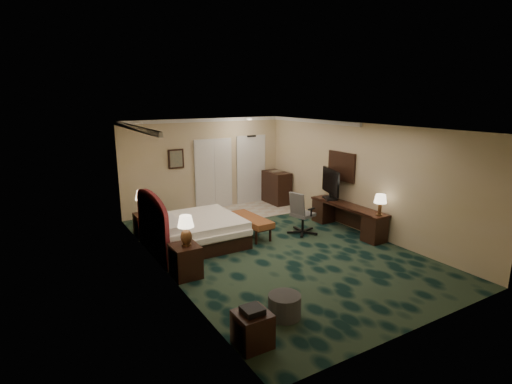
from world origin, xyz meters
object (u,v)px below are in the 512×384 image
bed (196,231)px  lamp_near (186,231)px  ottoman (284,306)px  minibar (277,188)px  lamp_far (142,203)px  nightstand_far (144,225)px  desk (347,218)px  side_table (252,329)px  desk_chair (303,213)px  nightstand_near (185,261)px  tv (331,184)px  bed_bench (251,226)px

bed → lamp_near: 1.76m
ottoman → minibar: 6.75m
lamp_far → minibar: (4.47, 0.90, -0.33)m
nightstand_far → desk: size_ratio=0.23×
ottoman → bed: bearing=89.6°
minibar → nightstand_far: bearing=-169.1°
ottoman → side_table: side_table is taller
nightstand_far → desk_chair: (3.41, -1.88, 0.27)m
ottoman → minibar: (3.63, 5.68, 0.32)m
nightstand_near → lamp_far: size_ratio=1.04×
nightstand_far → ottoman: nightstand_far is taller
lamp_far → tv: (4.52, -1.56, 0.24)m
lamp_near → tv: size_ratio=0.55×
lamp_far → desk: lamp_far is taller
lamp_near → desk: lamp_near is taller
lamp_near → nightstand_far: bearing=91.4°
minibar → desk: bearing=-89.2°
bed → nightstand_near: bed is taller
ottoman → tv: 4.97m
lamp_far → side_table: (0.05, -5.16, -0.59)m
bed_bench → ottoman: 3.76m
ottoman → desk: size_ratio=0.22×
bed_bench → side_table: bearing=-122.5°
lamp_far → tv: 4.79m
lamp_near → lamp_far: 2.65m
lamp_near → side_table: (-0.04, -2.51, -0.66)m
desk → minibar: minibar is taller
bed → minibar: 4.17m
tv → desk_chair: tv is taller
bed_bench → tv: size_ratio=1.34×
nightstand_near → ottoman: size_ratio=1.21×
desk → ottoman: bearing=-145.4°
side_table → desk: 5.34m
bed → desk: bearing=-16.2°
nightstand_far → desk: 5.04m
lamp_near → desk_chair: size_ratio=0.54×
desk → desk_chair: size_ratio=2.16×
lamp_near → tv: bearing=13.8°
lamp_near → desk_chair: 3.46m
lamp_far → side_table: bearing=-89.5°
bed → tv: tv is taller
nightstand_near → lamp_near: size_ratio=1.07×
nightstand_far → desk: desk is taller
lamp_near → tv: tv is taller
bed → desk: desk is taller
lamp_near → desk_chair: bearing=13.8°
nightstand_near → desk: 4.48m
nightstand_near → side_table: (-0.01, -2.51, -0.06)m
nightstand_far → desk_chair: bearing=-28.8°
bed → ottoman: 3.60m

